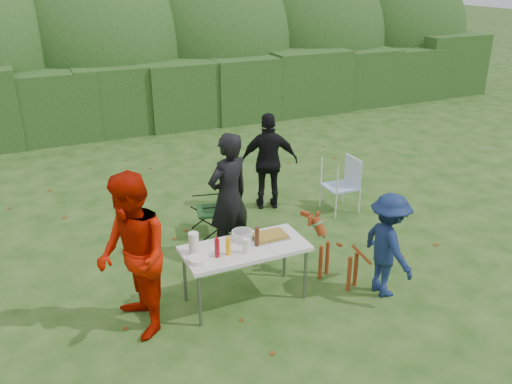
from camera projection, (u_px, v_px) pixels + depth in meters
name	position (u px, v px, depth m)	size (l,w,h in m)	color
ground	(256.00, 295.00, 6.80)	(80.00, 80.00, 0.00)	#1E4211
hedge_row	(121.00, 97.00, 13.18)	(22.00, 1.40, 1.70)	#23471C
shrub_backdrop	(106.00, 56.00, 14.23)	(20.00, 2.60, 3.20)	#3D6628
folding_table	(245.00, 251.00, 6.47)	(1.50, 0.70, 0.74)	silver
person_cook	(229.00, 197.00, 7.36)	(0.67, 0.44, 1.83)	black
person_red_jacket	(133.00, 257.00, 5.82)	(0.92, 0.71, 1.88)	#B21100
person_black_puffy	(269.00, 162.00, 8.96)	(0.96, 0.40, 1.64)	black
child	(388.00, 245.00, 6.61)	(0.87, 0.50, 1.35)	#12214C
dog	(339.00, 254.00, 6.94)	(0.88, 0.35, 0.83)	maroon
camping_chair	(213.00, 207.00, 8.19)	(0.56, 0.56, 0.89)	#1A3F1B
lawn_chair	(340.00, 184.00, 9.00)	(0.54, 0.54, 0.91)	#3C71B7
food_tray	(270.00, 237.00, 6.64)	(0.45, 0.30, 0.02)	#B7B7BA
focaccia_bread	(270.00, 235.00, 6.63)	(0.40, 0.26, 0.04)	olive
mustard_bottle	(228.00, 247.00, 6.23)	(0.06, 0.06, 0.20)	#FFB208
ketchup_bottle	(217.00, 248.00, 6.18)	(0.06, 0.06, 0.22)	#A00E1A
beer_bottle	(257.00, 237.00, 6.42)	(0.06, 0.06, 0.24)	#47230F
paper_towel_roll	(194.00, 243.00, 6.25)	(0.12, 0.12, 0.26)	white
cup_stack	(246.00, 246.00, 6.28)	(0.08, 0.08, 0.18)	white
pasta_bowl	(242.00, 235.00, 6.61)	(0.26, 0.26, 0.10)	silver
plate_stack	(198.00, 260.00, 6.12)	(0.24, 0.24, 0.05)	white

